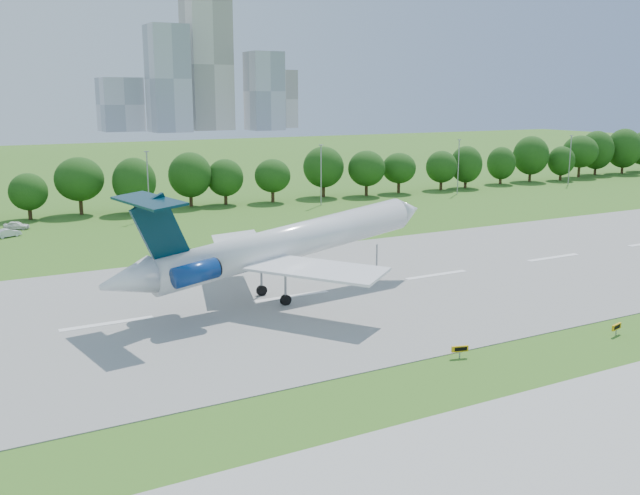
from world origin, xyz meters
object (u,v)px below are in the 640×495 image
at_px(taxi_sign_left, 460,349).
at_px(service_vehicle_b, 17,225).
at_px(service_vehicle_a, 7,233).
at_px(airliner, 274,245).

xyz_separation_m(taxi_sign_left, service_vehicle_b, (-26.30, 81.61, -0.09)).
distance_m(taxi_sign_left, service_vehicle_a, 80.25).
height_order(service_vehicle_a, service_vehicle_b, service_vehicle_b).
bearing_deg(service_vehicle_a, taxi_sign_left, 176.14).
bearing_deg(taxi_sign_left, service_vehicle_a, 127.28).
distance_m(airliner, taxi_sign_left, 24.67).
distance_m(airliner, service_vehicle_b, 61.93).
xyz_separation_m(taxi_sign_left, service_vehicle_a, (-28.31, 75.09, -0.11)).
bearing_deg(airliner, service_vehicle_a, 104.22).
relative_size(airliner, service_vehicle_a, 10.04).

